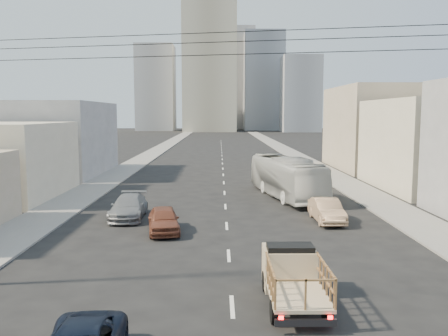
{
  "coord_description": "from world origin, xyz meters",
  "views": [
    {
      "loc": [
        -0.45,
        -13.92,
        6.72
      ],
      "look_at": [
        -0.16,
        14.14,
        3.5
      ],
      "focal_mm": 38.0,
      "sensor_mm": 36.0,
      "label": 1
    }
  ],
  "objects_px": {
    "sedan_tan": "(327,210)",
    "city_bus": "(286,177)",
    "flatbed_pickup": "(293,274)",
    "sedan_grey": "(129,207)",
    "sedan_brown": "(164,220)"
  },
  "relations": [
    {
      "from": "sedan_tan",
      "to": "city_bus",
      "type": "bearing_deg",
      "value": 97.04
    },
    {
      "from": "flatbed_pickup",
      "to": "sedan_tan",
      "type": "bearing_deg",
      "value": 72.28
    },
    {
      "from": "sedan_grey",
      "to": "sedan_tan",
      "type": "bearing_deg",
      "value": -6.67
    },
    {
      "from": "city_bus",
      "to": "sedan_grey",
      "type": "relative_size",
      "value": 2.31
    },
    {
      "from": "flatbed_pickup",
      "to": "sedan_brown",
      "type": "relative_size",
      "value": 1.04
    },
    {
      "from": "flatbed_pickup",
      "to": "sedan_grey",
      "type": "xyz_separation_m",
      "value": [
        -8.48,
        13.96,
        -0.36
      ]
    },
    {
      "from": "flatbed_pickup",
      "to": "city_bus",
      "type": "bearing_deg",
      "value": 82.62
    },
    {
      "from": "city_bus",
      "to": "sedan_brown",
      "type": "xyz_separation_m",
      "value": [
        -8.6,
        -11.34,
        -0.91
      ]
    },
    {
      "from": "flatbed_pickup",
      "to": "sedan_tan",
      "type": "xyz_separation_m",
      "value": [
        4.09,
        12.81,
        -0.38
      ]
    },
    {
      "from": "sedan_tan",
      "to": "sedan_grey",
      "type": "distance_m",
      "value": 12.62
    },
    {
      "from": "sedan_brown",
      "to": "sedan_tan",
      "type": "bearing_deg",
      "value": 5.35
    },
    {
      "from": "sedan_brown",
      "to": "flatbed_pickup",
      "type": "bearing_deg",
      "value": -69.47
    },
    {
      "from": "city_bus",
      "to": "sedan_grey",
      "type": "bearing_deg",
      "value": -156.8
    },
    {
      "from": "city_bus",
      "to": "sedan_brown",
      "type": "distance_m",
      "value": 14.26
    },
    {
      "from": "sedan_grey",
      "to": "flatbed_pickup",
      "type": "bearing_deg",
      "value": -60.15
    }
  ]
}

